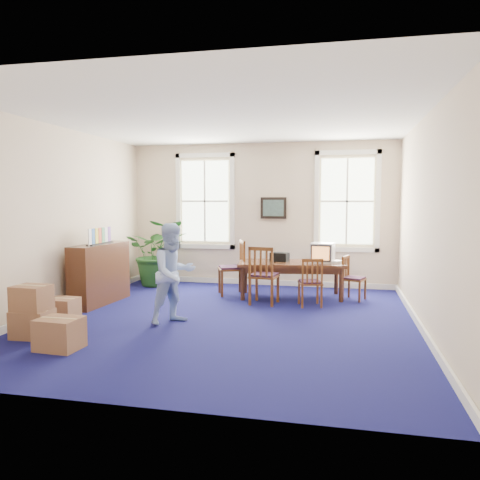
% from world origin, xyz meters
% --- Properties ---
extents(floor, '(6.50, 6.50, 0.00)m').
position_xyz_m(floor, '(0.00, 0.00, 0.00)').
color(floor, navy).
rests_on(floor, ground).
extents(ceiling, '(6.50, 6.50, 0.00)m').
position_xyz_m(ceiling, '(0.00, 0.00, 3.20)').
color(ceiling, white).
rests_on(ceiling, ground).
extents(wall_back, '(6.50, 0.00, 6.50)m').
position_xyz_m(wall_back, '(0.00, 3.25, 1.60)').
color(wall_back, beige).
rests_on(wall_back, ground).
extents(wall_front, '(6.50, 0.00, 6.50)m').
position_xyz_m(wall_front, '(0.00, -3.25, 1.60)').
color(wall_front, beige).
rests_on(wall_front, ground).
extents(wall_left, '(0.00, 6.50, 6.50)m').
position_xyz_m(wall_left, '(-3.00, 0.00, 1.60)').
color(wall_left, beige).
rests_on(wall_left, ground).
extents(wall_right, '(0.00, 6.50, 6.50)m').
position_xyz_m(wall_right, '(3.00, 0.00, 1.60)').
color(wall_right, beige).
rests_on(wall_right, ground).
extents(baseboard_back, '(6.00, 0.04, 0.12)m').
position_xyz_m(baseboard_back, '(0.00, 3.22, 0.06)').
color(baseboard_back, white).
rests_on(baseboard_back, ground).
extents(baseboard_left, '(0.04, 6.50, 0.12)m').
position_xyz_m(baseboard_left, '(-2.97, 0.00, 0.06)').
color(baseboard_left, white).
rests_on(baseboard_left, ground).
extents(baseboard_right, '(0.04, 6.50, 0.12)m').
position_xyz_m(baseboard_right, '(2.97, 0.00, 0.06)').
color(baseboard_right, white).
rests_on(baseboard_right, ground).
extents(window_left, '(1.40, 0.12, 2.20)m').
position_xyz_m(window_left, '(-1.30, 3.23, 1.90)').
color(window_left, white).
rests_on(window_left, ground).
extents(window_right, '(1.40, 0.12, 2.20)m').
position_xyz_m(window_right, '(1.90, 3.23, 1.90)').
color(window_right, white).
rests_on(window_right, ground).
extents(wall_picture, '(0.58, 0.06, 0.48)m').
position_xyz_m(wall_picture, '(0.30, 3.20, 1.75)').
color(wall_picture, black).
rests_on(wall_picture, ground).
extents(conference_table, '(2.18, 1.21, 0.71)m').
position_xyz_m(conference_table, '(0.83, 2.01, 0.35)').
color(conference_table, '#4A2816').
rests_on(conference_table, ground).
extents(crt_tv, '(0.49, 0.52, 0.39)m').
position_xyz_m(crt_tv, '(1.44, 2.06, 0.90)').
color(crt_tv, '#B7B7BC').
rests_on(crt_tv, conference_table).
extents(game_console, '(0.21, 0.25, 0.05)m').
position_xyz_m(game_console, '(1.73, 2.01, 0.73)').
color(game_console, white).
rests_on(game_console, conference_table).
extents(equipment_bag, '(0.39, 0.30, 0.17)m').
position_xyz_m(equipment_bag, '(0.60, 2.06, 0.79)').
color(equipment_bag, black).
rests_on(equipment_bag, conference_table).
extents(chair_near_left, '(0.54, 0.54, 1.09)m').
position_xyz_m(chair_near_left, '(0.41, 1.30, 0.54)').
color(chair_near_left, brown).
rests_on(chair_near_left, ground).
extents(chair_near_right, '(0.49, 0.49, 0.89)m').
position_xyz_m(chair_near_right, '(1.26, 1.30, 0.45)').
color(chair_near_right, brown).
rests_on(chair_near_right, ground).
extents(chair_end_left, '(0.65, 0.65, 1.11)m').
position_xyz_m(chair_end_left, '(-0.39, 2.01, 0.56)').
color(chair_end_left, brown).
rests_on(chair_end_left, ground).
extents(chair_end_right, '(0.49, 0.49, 0.85)m').
position_xyz_m(chair_end_right, '(2.06, 2.01, 0.42)').
color(chair_end_right, brown).
rests_on(chair_end_right, ground).
extents(man, '(0.94, 0.97, 1.57)m').
position_xyz_m(man, '(-0.76, -0.32, 0.79)').
color(man, '#9FBBF0').
rests_on(man, ground).
extents(credenza, '(0.53, 1.48, 1.14)m').
position_xyz_m(credenza, '(-2.60, 0.69, 0.57)').
color(credenza, '#4A2816').
rests_on(credenza, ground).
extents(brochure_rack, '(0.15, 0.73, 0.32)m').
position_xyz_m(brochure_rack, '(-2.58, 0.69, 1.30)').
color(brochure_rack, '#99999E').
rests_on(brochure_rack, credenza).
extents(potted_plant, '(1.62, 1.51, 1.49)m').
position_xyz_m(potted_plant, '(-2.24, 2.66, 0.74)').
color(potted_plant, '#1B4919').
rests_on(potted_plant, ground).
extents(cardboard_boxes, '(1.40, 1.40, 0.78)m').
position_xyz_m(cardboard_boxes, '(-2.25, -1.39, 0.39)').
color(cardboard_boxes, '#946444').
rests_on(cardboard_boxes, ground).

